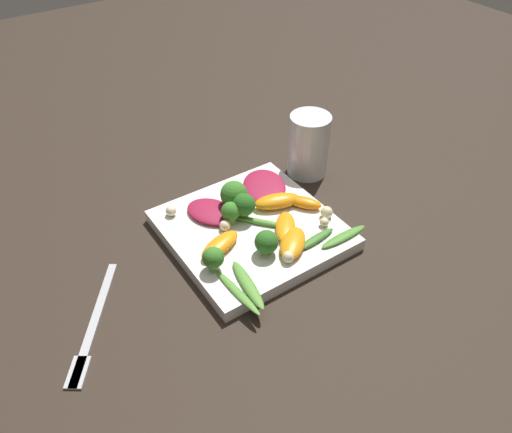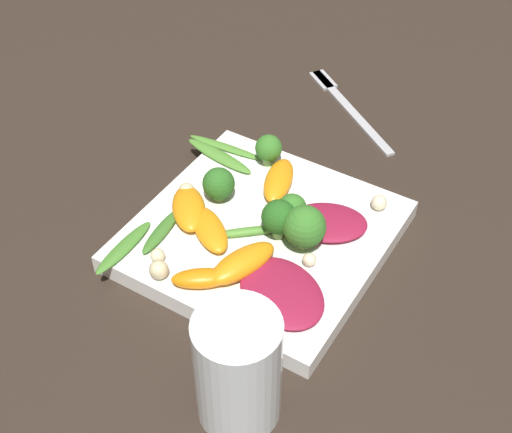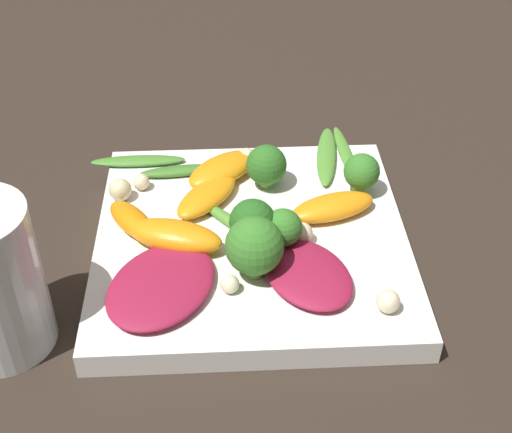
# 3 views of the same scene
# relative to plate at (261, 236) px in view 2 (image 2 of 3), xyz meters

# --- Properties ---
(ground_plane) EXTENTS (2.40, 2.40, 0.00)m
(ground_plane) POSITION_rel_plate_xyz_m (0.00, 0.00, -0.01)
(ground_plane) COLOR #2D231C
(plate) EXTENTS (0.24, 0.24, 0.02)m
(plate) POSITION_rel_plate_xyz_m (0.00, 0.00, 0.00)
(plate) COLOR white
(plate) RESTS_ON ground_plane
(drinking_glass) EXTENTS (0.07, 0.07, 0.11)m
(drinking_glass) POSITION_rel_plate_xyz_m (0.08, -0.17, 0.05)
(drinking_glass) COLOR white
(drinking_glass) RESTS_ON ground_plane
(fork) EXTENTS (0.17, 0.13, 0.01)m
(fork) POSITION_rel_plate_xyz_m (-0.04, 0.27, -0.01)
(fork) COLOR #B2B2B7
(fork) RESTS_ON ground_plane
(radicchio_leaf_0) EXTENTS (0.12, 0.11, 0.01)m
(radicchio_leaf_0) POSITION_rel_plate_xyz_m (0.06, -0.07, 0.02)
(radicchio_leaf_0) COLOR maroon
(radicchio_leaf_0) RESTS_ON plate
(radicchio_leaf_1) EXTENTS (0.10, 0.09, 0.01)m
(radicchio_leaf_1) POSITION_rel_plate_xyz_m (0.06, 0.04, 0.02)
(radicchio_leaf_1) COLOR maroon
(radicchio_leaf_1) RESTS_ON plate
(orange_segment_0) EXTENTS (0.06, 0.05, 0.02)m
(orange_segment_0) POSITION_rel_plate_xyz_m (-0.01, -0.09, 0.02)
(orange_segment_0) COLOR orange
(orange_segment_0) RESTS_ON plate
(orange_segment_1) EXTENTS (0.05, 0.08, 0.02)m
(orange_segment_1) POSITION_rel_plate_xyz_m (-0.02, 0.07, 0.02)
(orange_segment_1) COLOR orange
(orange_segment_1) RESTS_ON plate
(orange_segment_2) EXTENTS (0.07, 0.06, 0.01)m
(orange_segment_2) POSITION_rel_plate_xyz_m (-0.04, -0.03, 0.02)
(orange_segment_2) COLOR orange
(orange_segment_2) RESTS_ON plate
(orange_segment_3) EXTENTS (0.07, 0.07, 0.02)m
(orange_segment_3) POSITION_rel_plate_xyz_m (-0.07, -0.02, 0.02)
(orange_segment_3) COLOR orange
(orange_segment_3) RESTS_ON plate
(orange_segment_4) EXTENTS (0.05, 0.08, 0.02)m
(orange_segment_4) POSITION_rel_plate_xyz_m (0.01, -0.06, 0.02)
(orange_segment_4) COLOR orange
(orange_segment_4) RESTS_ON plate
(broccoli_floret_0) EXTENTS (0.03, 0.03, 0.04)m
(broccoli_floret_0) POSITION_rel_plate_xyz_m (0.02, -0.00, 0.04)
(broccoli_floret_0) COLOR #84AD5B
(broccoli_floret_0) RESTS_ON plate
(broccoli_floret_1) EXTENTS (0.03, 0.03, 0.04)m
(broccoli_floret_1) POSITION_rel_plate_xyz_m (-0.06, 0.02, 0.03)
(broccoli_floret_1) COLOR #84AD5B
(broccoli_floret_1) RESTS_ON plate
(broccoli_floret_2) EXTENTS (0.03, 0.03, 0.04)m
(broccoli_floret_2) POSITION_rel_plate_xyz_m (0.02, 0.02, 0.03)
(broccoli_floret_2) COLOR #84AD5B
(broccoli_floret_2) RESTS_ON plate
(broccoli_floret_3) EXTENTS (0.04, 0.04, 0.05)m
(broccoli_floret_3) POSITION_rel_plate_xyz_m (0.05, -0.00, 0.04)
(broccoli_floret_3) COLOR #7A9E51
(broccoli_floret_3) RESTS_ON plate
(broccoli_floret_4) EXTENTS (0.03, 0.03, 0.04)m
(broccoli_floret_4) POSITION_rel_plate_xyz_m (-0.05, 0.09, 0.03)
(broccoli_floret_4) COLOR #84AD5B
(broccoli_floret_4) RESTS_ON plate
(arugula_sprig_0) EXTENTS (0.09, 0.02, 0.00)m
(arugula_sprig_0) POSITION_rel_plate_xyz_m (-0.10, 0.09, 0.01)
(arugula_sprig_0) COLOR #518E33
(arugula_sprig_0) RESTS_ON plate
(arugula_sprig_1) EXTENTS (0.02, 0.08, 0.01)m
(arugula_sprig_1) POSITION_rel_plate_xyz_m (-0.10, -0.10, 0.01)
(arugula_sprig_1) COLOR #47842D
(arugula_sprig_1) RESTS_ON plate
(arugula_sprig_2) EXTENTS (0.02, 0.07, 0.01)m
(arugula_sprig_2) POSITION_rel_plate_xyz_m (-0.08, -0.06, 0.01)
(arugula_sprig_2) COLOR #3D7528
(arugula_sprig_2) RESTS_ON plate
(arugula_sprig_3) EXTENTS (0.08, 0.07, 0.01)m
(arugula_sprig_3) POSITION_rel_plate_xyz_m (-0.01, -0.01, 0.01)
(arugula_sprig_3) COLOR #518E33
(arugula_sprig_3) RESTS_ON plate
(arugula_sprig_4) EXTENTS (0.09, 0.03, 0.01)m
(arugula_sprig_4) POSITION_rel_plate_xyz_m (-0.10, 0.07, 0.01)
(arugula_sprig_4) COLOR #518E33
(arugula_sprig_4) RESTS_ON plate
(macadamia_nut_0) EXTENTS (0.02, 0.02, 0.02)m
(macadamia_nut_0) POSITION_rel_plate_xyz_m (0.09, 0.09, 0.02)
(macadamia_nut_0) COLOR beige
(macadamia_nut_0) RESTS_ON plate
(macadamia_nut_1) EXTENTS (0.01, 0.01, 0.01)m
(macadamia_nut_1) POSITION_rel_plate_xyz_m (0.06, -0.02, 0.02)
(macadamia_nut_1) COLOR beige
(macadamia_nut_1) RESTS_ON plate
(macadamia_nut_2) EXTENTS (0.02, 0.02, 0.02)m
(macadamia_nut_2) POSITION_rel_plate_xyz_m (0.01, 0.04, 0.02)
(macadamia_nut_2) COLOR beige
(macadamia_nut_2) RESTS_ON plate
(macadamia_nut_3) EXTENTS (0.02, 0.02, 0.02)m
(macadamia_nut_3) POSITION_rel_plate_xyz_m (-0.09, 0.00, 0.02)
(macadamia_nut_3) COLOR beige
(macadamia_nut_3) RESTS_ON plate
(macadamia_nut_4) EXTENTS (0.01, 0.01, 0.01)m
(macadamia_nut_4) POSITION_rel_plate_xyz_m (-0.06, -0.09, 0.02)
(macadamia_nut_4) COLOR beige
(macadamia_nut_4) RESTS_ON plate
(macadamia_nut_5) EXTENTS (0.02, 0.02, 0.02)m
(macadamia_nut_5) POSITION_rel_plate_xyz_m (-0.05, -0.11, 0.02)
(macadamia_nut_5) COLOR beige
(macadamia_nut_5) RESTS_ON plate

